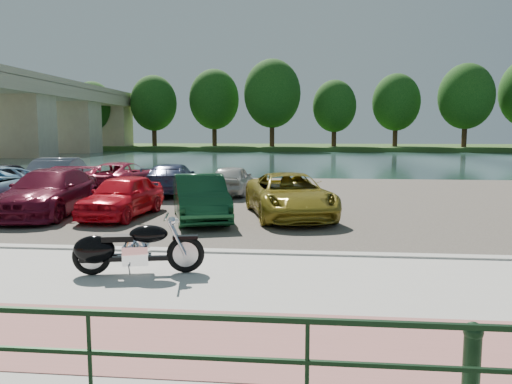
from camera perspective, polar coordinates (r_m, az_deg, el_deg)
ground at (r=8.84m, az=-7.52°, el=-10.46°), size 200.00×200.00×0.00m
promenade at (r=7.91m, az=-9.22°, el=-12.22°), size 60.00×6.00×0.10m
pink_path at (r=6.54m, az=-12.74°, el=-15.92°), size 60.00×2.00×0.01m
kerb at (r=10.71m, az=-5.07°, el=-6.97°), size 60.00×0.30×0.14m
parking_lot at (r=19.49m, az=-0.12°, el=-0.85°), size 60.00×18.00×0.04m
river at (r=48.32m, az=3.40°, el=3.69°), size 120.00×40.00×0.00m
far_bank at (r=80.27m, az=4.34°, el=5.13°), size 120.00×24.00×0.60m
bridge at (r=57.71m, az=-25.90°, el=9.02°), size 7.00×56.00×8.55m
railing at (r=5.00m, az=-18.58°, el=-15.02°), size 24.04×0.05×0.90m
far_trees at (r=74.20m, az=7.70°, el=10.51°), size 70.25×10.68×12.52m
motorcycle at (r=9.21m, az=-14.60°, el=-6.30°), size 2.31×0.85×1.05m
car_3 at (r=16.90m, az=-22.55°, el=-0.04°), size 2.36×5.05×1.43m
car_4 at (r=15.80m, az=-15.04°, el=-0.44°), size 1.84×3.91×1.29m
car_5 at (r=14.80m, az=-6.42°, el=-0.64°), size 2.57×4.30×1.34m
car_6 at (r=15.28m, az=3.83°, el=-0.37°), size 3.30×5.21×1.34m
car_8 at (r=24.20m, az=-26.51°, el=1.54°), size 2.78×4.16×1.31m
car_9 at (r=23.11m, az=-21.28°, el=1.83°), size 2.27×4.78×1.51m
car_10 at (r=22.47m, az=-15.08°, el=1.67°), size 2.34×4.79×1.31m
car_11 at (r=21.26m, az=-9.58°, el=1.49°), size 2.10×4.54×1.28m
car_12 at (r=20.82m, az=-2.72°, el=1.41°), size 1.62×3.70×1.24m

